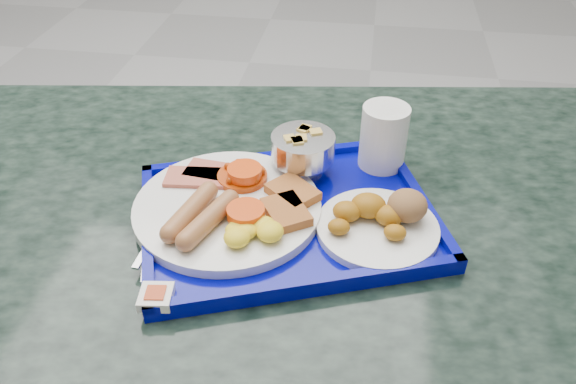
# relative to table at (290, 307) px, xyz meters

# --- Properties ---
(floor) EXTENTS (6.00, 6.00, 0.00)m
(floor) POSITION_rel_table_xyz_m (-0.56, 0.87, -0.58)
(floor) COLOR gray
(floor) RESTS_ON ground
(table) EXTENTS (1.36, 1.01, 0.79)m
(table) POSITION_rel_table_xyz_m (0.00, 0.00, 0.00)
(table) COLOR gray
(table) RESTS_ON floor
(tray) EXTENTS (0.49, 0.43, 0.02)m
(tray) POSITION_rel_table_xyz_m (-0.00, -0.01, 0.21)
(tray) COLOR #030693
(tray) RESTS_ON table
(main_plate) EXTENTS (0.27, 0.27, 0.04)m
(main_plate) POSITION_rel_table_xyz_m (-0.08, -0.02, 0.23)
(main_plate) COLOR white
(main_plate) RESTS_ON tray
(bread_plate) EXTENTS (0.17, 0.17, 0.06)m
(bread_plate) POSITION_rel_table_xyz_m (0.13, -0.02, 0.23)
(bread_plate) COLOR white
(bread_plate) RESTS_ON tray
(fruit_bowl) EXTENTS (0.10, 0.10, 0.07)m
(fruit_bowl) POSITION_rel_table_xyz_m (0.01, 0.10, 0.26)
(fruit_bowl) COLOR #AFAFB1
(fruit_bowl) RESTS_ON tray
(juice_cup) EXTENTS (0.07, 0.07, 0.10)m
(juice_cup) POSITION_rel_table_xyz_m (0.13, 0.14, 0.27)
(juice_cup) COLOR white
(juice_cup) RESTS_ON tray
(spoon) EXTENTS (0.03, 0.16, 0.01)m
(spoon) POSITION_rel_table_xyz_m (-0.18, -0.04, 0.22)
(spoon) COLOR #AFAFB1
(spoon) RESTS_ON tray
(knife) EXTENTS (0.07, 0.18, 0.00)m
(knife) POSITION_rel_table_xyz_m (-0.18, -0.09, 0.22)
(knife) COLOR #AFAFB1
(knife) RESTS_ON tray
(jam_packet) EXTENTS (0.04, 0.04, 0.02)m
(jam_packet) POSITION_rel_table_xyz_m (-0.13, -0.20, 0.22)
(jam_packet) COLOR white
(jam_packet) RESTS_ON tray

